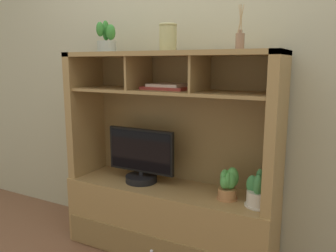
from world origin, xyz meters
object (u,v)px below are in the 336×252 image
Objects in this scene: media_console at (169,193)px; diffuser_bottle at (240,41)px; potted_orchid at (228,183)px; potted_fern at (259,193)px; magazine_stack_left at (169,87)px; potted_succulent at (107,40)px; tv_monitor at (141,159)px; ceramic_vase at (168,37)px.

media_console is 5.90× the size of diffuser_bottle.
potted_orchid is 0.19m from potted_fern.
magazine_stack_left reaches higher than potted_orchid.
potted_fern is 0.99× the size of potted_succulent.
potted_fern is at bearing -5.17° from diffuser_bottle.
potted_succulent reaches higher than tv_monitor.
potted_fern is at bearing -3.96° from ceramic_vase.
media_console reaches higher than magazine_stack_left.
media_console reaches higher than potted_orchid.
ceramic_vase is (-0.43, 0.02, 0.90)m from potted_orchid.
potted_succulent reaches higher than potted_fern.
media_console is 1.05m from ceramic_vase.
potted_fern is 1.43m from potted_succulent.
tv_monitor is at bearing 1.44° from potted_succulent.
magazine_stack_left is at bearing 18.90° from tv_monitor.
media_console is 1.12m from diffuser_bottle.
magazine_stack_left is 1.31× the size of diffuser_bottle.
potted_orchid is 0.81× the size of diffuser_bottle.
media_console is 1.15m from potted_succulent.
potted_succulent reaches higher than media_console.
diffuser_bottle reaches higher than potted_orchid.
tv_monitor is 2.06× the size of diffuser_bottle.
tv_monitor is at bearing 178.74° from diffuser_bottle.
potted_succulent is (-0.91, 0.00, 0.89)m from potted_orchid.
magazine_stack_left reaches higher than potted_fern.
magazine_stack_left is 1.47× the size of potted_succulent.
ceramic_vase is (0.02, -0.05, 0.32)m from magazine_stack_left.
diffuser_bottle reaches higher than tv_monitor.
potted_succulent is at bearing -176.65° from media_console.
potted_fern is at bearing -4.55° from media_console.
ceramic_vase is at bearing 176.04° from potted_fern.
ceramic_vase reaches higher than media_console.
tv_monitor is at bearing 178.03° from potted_fern.
potted_orchid is 1.00m from ceramic_vase.
potted_succulent is at bearing -178.56° from tv_monitor.
ceramic_vase is at bearing -90.00° from media_console.
media_console is at bearing -67.87° from magazine_stack_left.
potted_succulent is 1.27× the size of ceramic_vase.
tv_monitor is at bearing -174.27° from media_console.
potted_orchid is at bearing 172.03° from diffuser_bottle.
ceramic_vase is (0.21, 0.01, 0.83)m from tv_monitor.
tv_monitor is 2.95× the size of ceramic_vase.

